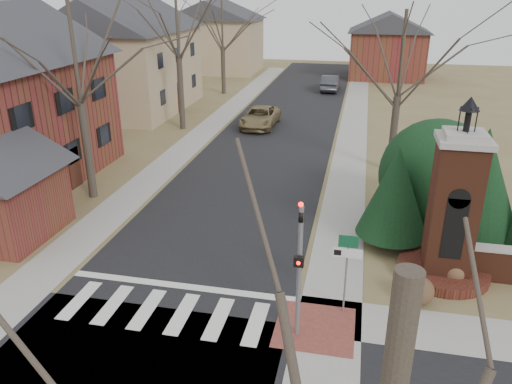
% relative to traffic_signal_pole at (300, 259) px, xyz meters
% --- Properties ---
extents(ground, '(120.00, 120.00, 0.00)m').
position_rel_traffic_signal_pole_xyz_m(ground, '(-4.30, -0.57, -2.59)').
color(ground, brown).
rests_on(ground, ground).
extents(main_street, '(8.00, 70.00, 0.01)m').
position_rel_traffic_signal_pole_xyz_m(main_street, '(-4.30, 21.43, -2.58)').
color(main_street, black).
rests_on(main_street, ground).
extents(crosswalk_zone, '(8.00, 2.20, 0.02)m').
position_rel_traffic_signal_pole_xyz_m(crosswalk_zone, '(-4.30, 0.23, -2.58)').
color(crosswalk_zone, silver).
rests_on(crosswalk_zone, ground).
extents(stop_bar, '(8.00, 0.35, 0.02)m').
position_rel_traffic_signal_pole_xyz_m(stop_bar, '(-4.30, 1.73, -2.58)').
color(stop_bar, silver).
rests_on(stop_bar, ground).
extents(sidewalk_right_main, '(2.00, 60.00, 0.02)m').
position_rel_traffic_signal_pole_xyz_m(sidewalk_right_main, '(0.90, 21.43, -2.58)').
color(sidewalk_right_main, gray).
rests_on(sidewalk_right_main, ground).
extents(sidewalk_left, '(2.00, 60.00, 0.02)m').
position_rel_traffic_signal_pole_xyz_m(sidewalk_left, '(-9.50, 21.43, -2.58)').
color(sidewalk_left, gray).
rests_on(sidewalk_left, ground).
extents(curb_apron, '(2.40, 2.40, 0.02)m').
position_rel_traffic_signal_pole_xyz_m(curb_apron, '(0.50, 0.43, -2.57)').
color(curb_apron, brown).
rests_on(curb_apron, ground).
extents(traffic_signal_pole, '(0.28, 0.41, 4.50)m').
position_rel_traffic_signal_pole_xyz_m(traffic_signal_pole, '(0.00, 0.00, 0.00)').
color(traffic_signal_pole, slate).
rests_on(traffic_signal_pole, ground).
extents(sign_post, '(0.90, 0.07, 2.75)m').
position_rel_traffic_signal_pole_xyz_m(sign_post, '(1.29, 1.41, -0.64)').
color(sign_post, slate).
rests_on(sign_post, ground).
extents(brick_gate_monument, '(3.20, 3.20, 6.47)m').
position_rel_traffic_signal_pole_xyz_m(brick_gate_monument, '(4.70, 4.42, -0.42)').
color(brick_gate_monument, '#5A2B1A').
rests_on(brick_gate_monument, ground).
extents(house_stucco_left, '(9.80, 12.80, 9.28)m').
position_rel_traffic_signal_pole_xyz_m(house_stucco_left, '(-17.80, 26.42, 2.01)').
color(house_stucco_left, tan).
rests_on(house_stucco_left, ground).
extents(house_distant_left, '(10.80, 8.80, 8.53)m').
position_rel_traffic_signal_pole_xyz_m(house_distant_left, '(-16.31, 47.42, 1.66)').
color(house_distant_left, tan).
rests_on(house_distant_left, ground).
extents(house_distant_right, '(8.80, 8.80, 7.30)m').
position_rel_traffic_signal_pole_xyz_m(house_distant_right, '(3.69, 47.42, 1.06)').
color(house_distant_right, maroon).
rests_on(house_distant_right, ground).
extents(evergreen_near, '(2.80, 2.80, 4.10)m').
position_rel_traffic_signal_pole_xyz_m(evergreen_near, '(2.90, 6.43, -0.29)').
color(evergreen_near, '#473D33').
rests_on(evergreen_near, ground).
extents(evergreen_mid, '(3.40, 3.40, 4.70)m').
position_rel_traffic_signal_pole_xyz_m(evergreen_mid, '(6.20, 7.63, 0.01)').
color(evergreen_mid, '#473D33').
rests_on(evergreen_mid, ground).
extents(evergreen_mass, '(4.80, 4.80, 4.80)m').
position_rel_traffic_signal_pole_xyz_m(evergreen_mass, '(4.70, 8.93, -0.19)').
color(evergreen_mass, black).
rests_on(evergreen_mass, ground).
extents(bare_tree_0, '(8.05, 8.05, 11.15)m').
position_rel_traffic_signal_pole_xyz_m(bare_tree_0, '(-11.30, 8.43, 5.11)').
color(bare_tree_0, '#473D33').
rests_on(bare_tree_0, ground).
extents(bare_tree_1, '(8.40, 8.40, 11.64)m').
position_rel_traffic_signal_pole_xyz_m(bare_tree_1, '(-11.30, 21.43, 5.44)').
color(bare_tree_1, '#473D33').
rests_on(bare_tree_1, ground).
extents(bare_tree_2, '(7.35, 7.35, 10.19)m').
position_rel_traffic_signal_pole_xyz_m(bare_tree_2, '(-11.80, 34.43, 4.44)').
color(bare_tree_2, '#473D33').
rests_on(bare_tree_2, ground).
extents(bare_tree_3, '(7.00, 7.00, 9.70)m').
position_rel_traffic_signal_pole_xyz_m(bare_tree_3, '(3.20, 15.43, 4.10)').
color(bare_tree_3, '#473D33').
rests_on(bare_tree_3, ground).
extents(pickup_truck, '(2.42, 5.13, 1.42)m').
position_rel_traffic_signal_pole_xyz_m(pickup_truck, '(-5.90, 23.16, -1.88)').
color(pickup_truck, olive).
rests_on(pickup_truck, ground).
extents(distant_car, '(1.63, 4.62, 1.52)m').
position_rel_traffic_signal_pole_xyz_m(distant_car, '(-1.86, 38.02, -1.83)').
color(distant_car, '#393B42').
rests_on(distant_car, ground).
extents(dry_shrub_left, '(0.94, 0.94, 0.94)m').
position_rel_traffic_signal_pole_xyz_m(dry_shrub_left, '(3.69, 2.43, -2.12)').
color(dry_shrub_left, brown).
rests_on(dry_shrub_left, ground).
extents(dry_shrub_right, '(0.90, 0.90, 0.90)m').
position_rel_traffic_signal_pole_xyz_m(dry_shrub_right, '(5.00, 4.03, -2.13)').
color(dry_shrub_right, brown).
rests_on(dry_shrub_right, ground).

